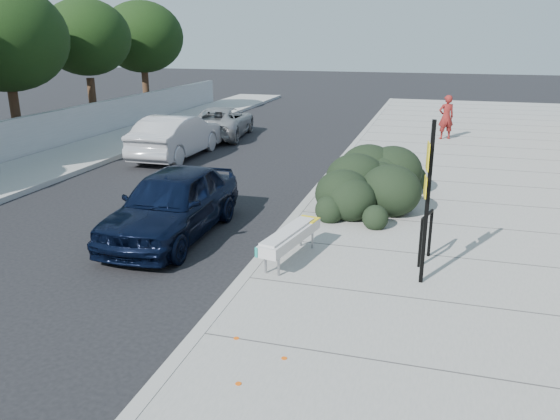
# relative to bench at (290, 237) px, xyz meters

# --- Properties ---
(ground) EXTENTS (120.00, 120.00, 0.00)m
(ground) POSITION_rel_bench_xyz_m (-0.60, -1.00, -0.63)
(ground) COLOR black
(ground) RESTS_ON ground
(sidewalk_near) EXTENTS (11.20, 50.00, 0.15)m
(sidewalk_near) POSITION_rel_bench_xyz_m (5.00, 4.00, -0.55)
(sidewalk_near) COLOR gray
(sidewalk_near) RESTS_ON ground
(sidewalk_far) EXTENTS (3.00, 50.00, 0.15)m
(sidewalk_far) POSITION_rel_bench_xyz_m (-10.10, 4.00, -0.55)
(sidewalk_far) COLOR gray
(sidewalk_far) RESTS_ON ground
(curb_near) EXTENTS (0.22, 50.00, 0.17)m
(curb_near) POSITION_rel_bench_xyz_m (-0.60, 4.00, -0.54)
(curb_near) COLOR #9E9E99
(curb_near) RESTS_ON ground
(curb_far) EXTENTS (0.22, 50.00, 0.17)m
(curb_far) POSITION_rel_bench_xyz_m (-8.60, 4.00, -0.54)
(curb_far) COLOR #9E9E99
(curb_far) RESTS_ON ground
(tree_far_d) EXTENTS (4.60, 4.60, 6.16)m
(tree_far_d) POSITION_rel_bench_xyz_m (-13.10, 8.00, 3.56)
(tree_far_d) COLOR #332114
(tree_far_d) RESTS_ON ground
(tree_far_e) EXTENTS (4.00, 4.00, 5.90)m
(tree_far_e) POSITION_rel_bench_xyz_m (-13.10, 13.00, 3.56)
(tree_far_e) COLOR #332114
(tree_far_e) RESTS_ON ground
(tree_far_f) EXTENTS (4.40, 4.40, 6.07)m
(tree_far_f) POSITION_rel_bench_xyz_m (-13.10, 18.00, 3.56)
(tree_far_f) COLOR #332114
(tree_far_f) RESTS_ON ground
(bench) EXTENTS (0.79, 2.02, 0.60)m
(bench) POSITION_rel_bench_xyz_m (0.00, 0.00, 0.00)
(bench) COLOR gray
(bench) RESTS_ON sidewalk_near
(bike_rack) EXTENTS (0.22, 0.65, 0.98)m
(bike_rack) POSITION_rel_bench_xyz_m (2.49, 0.64, 0.11)
(bike_rack) COLOR black
(bike_rack) RESTS_ON sidewalk_near
(sign_post) EXTENTS (0.12, 0.33, 2.86)m
(sign_post) POSITION_rel_bench_xyz_m (2.46, -0.33, 1.14)
(sign_post) COLOR black
(sign_post) RESTS_ON sidewalk_near
(hedge) EXTENTS (3.09, 4.34, 1.47)m
(hedge) POSITION_rel_bench_xyz_m (1.17, 4.17, 0.26)
(hedge) COLOR black
(hedge) RESTS_ON sidewalk_near
(sedan_navy) EXTENTS (1.85, 4.50, 1.53)m
(sedan_navy) POSITION_rel_bench_xyz_m (-2.96, 0.95, 0.14)
(sedan_navy) COLOR black
(sedan_navy) RESTS_ON ground
(wagon_silver) EXTENTS (1.69, 4.73, 1.55)m
(wagon_silver) POSITION_rel_bench_xyz_m (-6.60, 8.54, 0.15)
(wagon_silver) COLOR #B6B7BB
(wagon_silver) RESTS_ON ground
(suv_silver) EXTENTS (2.78, 4.98, 1.32)m
(suv_silver) POSITION_rel_bench_xyz_m (-6.60, 12.91, 0.03)
(suv_silver) COLOR #929597
(suv_silver) RESTS_ON ground
(pedestrian) EXTENTS (0.78, 0.65, 1.81)m
(pedestrian) POSITION_rel_bench_xyz_m (2.86, 14.26, 0.43)
(pedestrian) COLOR maroon
(pedestrian) RESTS_ON sidewalk_near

